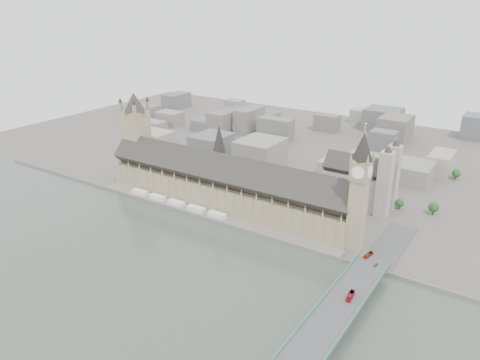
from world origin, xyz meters
The scene contains 17 objects.
ground centered at (0.00, 0.00, 0.00)m, with size 900.00×900.00×0.00m, color #595651.
river_thames centered at (0.00, -165.00, 0.00)m, with size 600.00×600.00×0.00m, color #424E45.
embankment_wall centered at (0.00, -15.00, 1.50)m, with size 600.00×1.50×3.00m, color slate.
river_terrace centered at (0.00, -7.50, 1.00)m, with size 270.00×15.00×2.00m, color slate.
terrace_tents centered at (-40.00, -7.00, 4.00)m, with size 118.00×7.00×4.00m.
palace_of_westminster centered at (0.00, 19.70, 22.71)m, with size 265.00×40.73×55.44m.
elizabeth_tower centered at (138.00, 8.00, 58.09)m, with size 17.00×17.00×107.50m.
victoria_tower centered at (-122.00, 26.00, 55.20)m, with size 30.00×30.00×100.00m.
central_tower centered at (-10.00, 26.00, 57.92)m, with size 13.00×13.00×48.00m.
westminster_bridge centered at (162.00, -87.50, 5.12)m, with size 25.00×325.00×10.25m, color #474749.
bridge_parapets centered at (162.00, -132.00, 10.82)m, with size 25.00×235.00×1.15m, color #3D7059, non-canonical shape.
westminster_abbey centered at (110.92, 95.00, 25.08)m, with size 68.00×36.00×64.00m.
city_skyline_inland centered at (0.00, 245.00, 19.00)m, with size 720.00×360.00×38.00m, color gray, non-canonical shape.
park_trees centered at (-10.00, 60.00, 7.50)m, with size 110.00×30.00×15.00m, color #174217, non-canonical shape.
red_bus_north centered at (157.32, -13.66, 11.69)m, with size 2.42×10.33×2.88m, color #AE2E13.
red_bus_south centered at (165.01, -71.30, 11.93)m, with size 2.82×12.05×3.36m, color #A91520.
car_approach centered at (166.10, -23.65, 10.95)m, with size 1.97×4.85×1.41m, color gray.
Camera 1 is at (245.87, -326.56, 194.51)m, focal length 35.00 mm.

